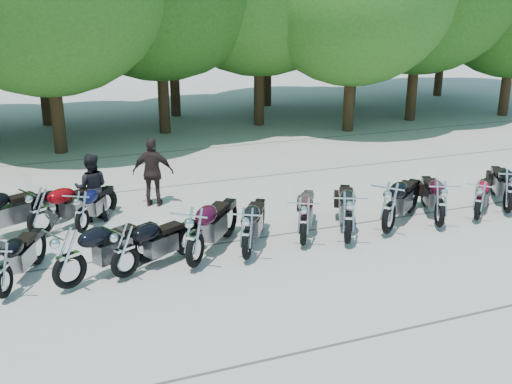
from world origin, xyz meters
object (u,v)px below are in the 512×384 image
object	(u,v)px
rider_2	(153,172)
motorcycle_15	(40,210)
motorcycle_3	(68,257)
motorcycle_7	(304,220)
motorcycle_6	(247,232)
motorcycle_11	(479,200)
rider_1	(92,188)
motorcycle_12	(510,190)
motorcycle_2	(2,269)
motorcycle_16	(81,211)
motorcycle_4	(124,250)
motorcycle_5	(195,236)
motorcycle_10	(441,203)
motorcycle_8	(348,216)
motorcycle_9	(390,206)

from	to	relation	value
rider_2	motorcycle_15	bearing A→B (deg)	46.39
motorcycle_3	motorcycle_7	size ratio (longest dim) A/B	1.09
motorcycle_6	motorcycle_11	bearing A→B (deg)	-148.81
motorcycle_3	rider_1	world-z (taller)	rider_1
motorcycle_12	rider_2	world-z (taller)	rider_2
motorcycle_6	motorcycle_11	size ratio (longest dim) A/B	1.12
motorcycle_3	motorcycle_6	distance (m)	3.48
motorcycle_2	motorcycle_12	bearing A→B (deg)	-155.90
motorcycle_2	motorcycle_16	world-z (taller)	motorcycle_2
motorcycle_4	motorcycle_11	world-z (taller)	motorcycle_4
motorcycle_2	motorcycle_16	distance (m)	3.15
rider_1	motorcycle_11	bearing A→B (deg)	169.99
motorcycle_7	motorcycle_11	xyz separation A→B (m)	(4.56, -0.12, -0.06)
motorcycle_5	rider_2	size ratio (longest dim) A/B	1.42
motorcycle_10	rider_2	bearing A→B (deg)	-8.99
motorcycle_6	motorcycle_12	world-z (taller)	motorcycle_12
motorcycle_5	motorcycle_12	size ratio (longest dim) A/B	1.10
motorcycle_7	motorcycle_10	size ratio (longest dim) A/B	0.97
motorcycle_15	motorcycle_11	bearing A→B (deg)	-134.63
motorcycle_8	rider_1	distance (m)	6.16
motorcycle_10	motorcycle_12	size ratio (longest dim) A/B	0.99
motorcycle_6	motorcycle_7	bearing A→B (deg)	-139.59
motorcycle_4	motorcycle_12	world-z (taller)	motorcycle_12
motorcycle_6	motorcycle_8	xyz separation A→B (m)	(2.32, -0.01, 0.04)
motorcycle_5	motorcycle_7	distance (m)	2.49
motorcycle_9	motorcycle_16	distance (m)	6.96
motorcycle_16	motorcycle_4	bearing A→B (deg)	131.83
motorcycle_3	rider_2	world-z (taller)	rider_2
motorcycle_4	rider_1	world-z (taller)	rider_1
motorcycle_4	motorcycle_9	bearing A→B (deg)	-115.54
motorcycle_9	rider_2	bearing A→B (deg)	9.52
motorcycle_9	rider_2	xyz separation A→B (m)	(-4.53, 3.97, 0.19)
motorcycle_6	motorcycle_12	bearing A→B (deg)	-147.91
motorcycle_6	motorcycle_9	size ratio (longest dim) A/B	0.91
motorcycle_2	motorcycle_7	bearing A→B (deg)	-154.84
motorcycle_2	rider_1	world-z (taller)	rider_1
motorcycle_2	rider_2	xyz separation A→B (m)	(3.56, 4.13, 0.29)
motorcycle_12	motorcycle_16	xyz separation A→B (m)	(-9.99, 2.45, -0.08)
motorcycle_15	motorcycle_8	bearing A→B (deg)	-143.89
motorcycle_5	rider_1	world-z (taller)	rider_1
motorcycle_3	motorcycle_5	xyz separation A→B (m)	(2.39, 0.07, 0.03)
motorcycle_8	motorcycle_10	world-z (taller)	motorcycle_8
motorcycle_7	motorcycle_16	world-z (taller)	motorcycle_7
motorcycle_6	motorcycle_10	xyz separation A→B (m)	(4.81, 0.10, 0.00)
motorcycle_5	motorcycle_11	world-z (taller)	motorcycle_5
motorcycle_12	motorcycle_7	bearing A→B (deg)	31.36
rider_1	rider_2	world-z (taller)	rider_2
motorcycle_3	motorcycle_11	size ratio (longest dim) A/B	1.19
motorcycle_11	motorcycle_9	bearing A→B (deg)	46.85
motorcycle_3	motorcycle_9	xyz separation A→B (m)	(6.95, 0.23, 0.02)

